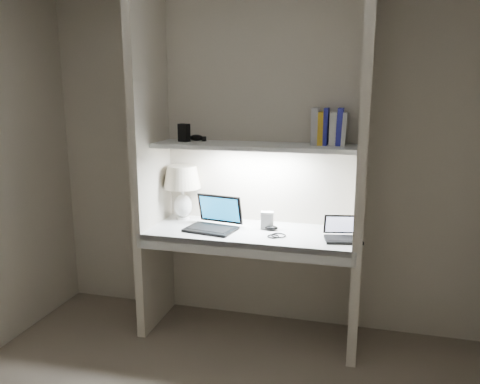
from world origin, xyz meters
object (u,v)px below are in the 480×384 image
(table_lamp, at_px, (182,183))
(book_row, at_px, (329,127))
(laptop_netbook, at_px, (343,234))
(speaker, at_px, (267,220))
(laptop_main, at_px, (214,221))

(table_lamp, distance_m, book_row, 1.15)
(laptop_netbook, height_order, book_row, book_row)
(speaker, relative_size, book_row, 0.50)
(book_row, bearing_deg, laptop_main, -165.85)
(laptop_netbook, bearing_deg, table_lamp, 158.87)
(laptop_main, bearing_deg, speaker, 22.84)
(laptop_main, height_order, laptop_netbook, laptop_main)
(table_lamp, height_order, book_row, book_row)
(laptop_netbook, bearing_deg, speaker, 157.01)
(laptop_main, bearing_deg, laptop_netbook, 8.27)
(laptop_main, height_order, book_row, book_row)
(book_row, bearing_deg, speaker, -164.85)
(laptop_netbook, bearing_deg, laptop_main, 167.09)
(table_lamp, xyz_separation_m, speaker, (0.67, -0.10, -0.21))
(book_row, bearing_deg, table_lamp, -179.49)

